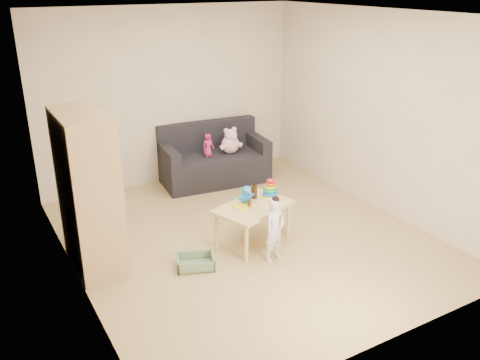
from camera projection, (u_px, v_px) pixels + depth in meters
room at (247, 134)px, 5.71m from camera, size 4.50×4.50×4.50m
wardrobe at (88, 192)px, 5.31m from camera, size 0.48×0.95×1.71m
sofa at (215, 168)px, 7.80m from camera, size 1.66×0.96×0.45m
play_table at (253, 224)px, 6.00m from camera, size 1.03×0.83×0.47m
storage_bin at (195, 262)px, 5.53m from camera, size 0.49×0.43×0.12m
toddler at (275, 230)px, 5.57m from camera, size 0.31×0.25×0.73m
pink_bear at (230, 142)px, 7.70m from camera, size 0.37×0.34×0.34m
doll at (208, 145)px, 7.55m from camera, size 0.18×0.13×0.35m
ring_stacker at (270, 189)px, 6.14m from camera, size 0.19×0.19×0.22m
brown_bottle at (254, 191)px, 6.08m from camera, size 0.07×0.07×0.21m
blue_plush at (246, 194)px, 5.94m from camera, size 0.22×0.19×0.22m
wooden_figure at (249, 203)px, 5.84m from camera, size 0.05×0.04×0.12m
yellow_book at (242, 206)px, 5.87m from camera, size 0.22×0.22×0.01m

